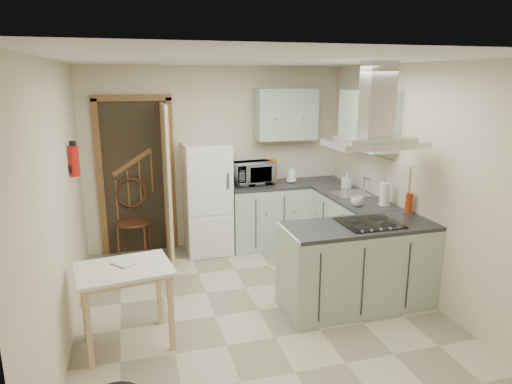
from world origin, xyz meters
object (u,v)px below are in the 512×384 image
object	(u,v)px
peninsula	(358,266)
bentwood_chair	(133,222)
fridge	(207,199)
extractor_hood	(375,144)
drop_leaf_table	(127,306)
microwave	(252,173)

from	to	relation	value
peninsula	bentwood_chair	world-z (taller)	bentwood_chair
fridge	extractor_hood	size ratio (longest dim) A/B	1.67
drop_leaf_table	microwave	size ratio (longest dim) A/B	1.45
fridge	extractor_hood	xyz separation A→B (m)	(1.32, -1.98, 0.97)
peninsula	bentwood_chair	size ratio (longest dim) A/B	1.62
microwave	drop_leaf_table	bearing A→B (deg)	-135.55
peninsula	extractor_hood	bearing A→B (deg)	0.00
fridge	microwave	distance (m)	0.72
extractor_hood	drop_leaf_table	distance (m)	2.77
fridge	bentwood_chair	world-z (taller)	fridge
fridge	peninsula	bearing A→B (deg)	-58.26
extractor_hood	bentwood_chair	xyz separation A→B (m)	(-2.31, 2.05, -1.24)
drop_leaf_table	microwave	world-z (taller)	microwave
extractor_hood	drop_leaf_table	bearing A→B (deg)	-177.83
microwave	bentwood_chair	bearing A→B (deg)	173.89
peninsula	drop_leaf_table	xyz separation A→B (m)	(-2.32, -0.09, -0.08)
extractor_hood	microwave	world-z (taller)	extractor_hood
peninsula	microwave	size ratio (longest dim) A/B	2.82
fridge	bentwood_chair	size ratio (longest dim) A/B	1.57
fridge	peninsula	size ratio (longest dim) A/B	0.97
peninsula	extractor_hood	distance (m)	1.27
bentwood_chair	microwave	xyz separation A→B (m)	(1.64, 0.00, 0.57)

